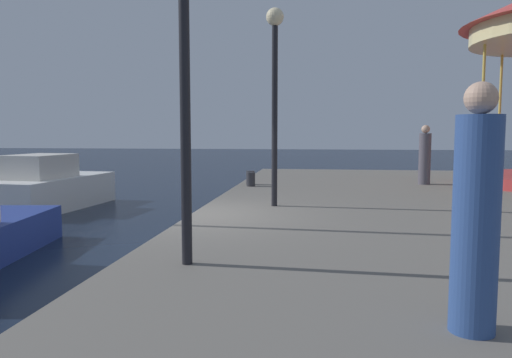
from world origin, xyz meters
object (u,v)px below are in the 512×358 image
bollard_south (251,179)px  person_near_carousel (425,157)px  lamp_post_mid_promenade (275,71)px  person_far_corner (476,217)px  bollard_north (250,178)px  motorboat_white (48,188)px  lamp_post_near_edge (184,15)px

bollard_south → person_near_carousel: 5.16m
bollard_south → person_near_carousel: person_near_carousel is taller
lamp_post_mid_promenade → person_far_corner: (2.08, -6.21, -1.88)m
lamp_post_mid_promenade → bollard_south: 4.56m
lamp_post_mid_promenade → bollard_south: size_ratio=10.01×
bollard_north → lamp_post_mid_promenade: bearing=-75.1°
bollard_north → motorboat_white: bearing=-177.4°
lamp_post_mid_promenade → person_far_corner: size_ratio=2.12×
bollard_north → bollard_south: bearing=-79.8°
person_far_corner → person_near_carousel: size_ratio=1.08×
lamp_post_mid_promenade → person_far_corner: lamp_post_mid_promenade is taller
bollard_north → bollard_south: size_ratio=1.00×
bollard_south → person_near_carousel: size_ratio=0.23×
lamp_post_near_edge → person_far_corner: (2.67, -1.60, -1.92)m
motorboat_white → lamp_post_mid_promenade: 8.71m
motorboat_white → lamp_post_mid_promenade: bearing=-27.7°
bollard_south → person_far_corner: bearing=-72.6°
lamp_post_mid_promenade → person_far_corner: 6.81m
bollard_north → person_near_carousel: (5.06, 0.74, 0.61)m
motorboat_white → person_near_carousel: person_near_carousel is taller
lamp_post_near_edge → lamp_post_mid_promenade: size_ratio=1.02×
motorboat_white → bollard_north: size_ratio=11.36×
bollard_south → bollard_north: bearing=100.2°
lamp_post_mid_promenade → bollard_south: bearing=105.4°
bollard_south → lamp_post_mid_promenade: bearing=-74.6°
bollard_south → person_near_carousel: bearing=13.4°
person_near_carousel → motorboat_white: bearing=-174.8°
motorboat_white → bollard_south: (6.27, -0.17, 0.36)m
person_near_carousel → lamp_post_near_edge: bearing=-115.8°
motorboat_white → lamp_post_mid_promenade: size_ratio=1.14×
bollard_north → person_far_corner: 10.80m
bollard_north → person_near_carousel: size_ratio=0.23×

